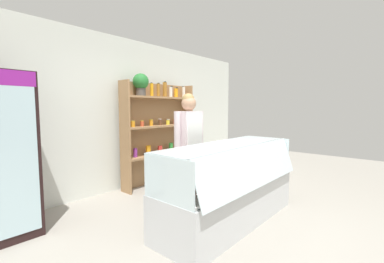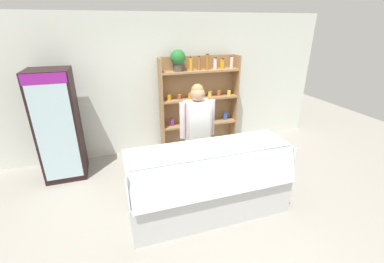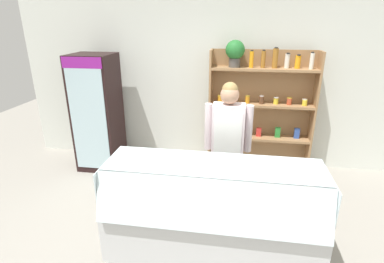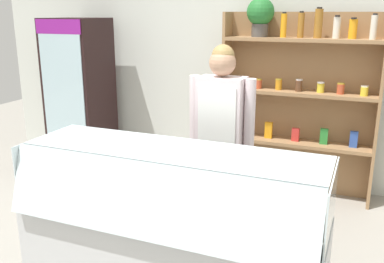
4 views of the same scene
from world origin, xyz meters
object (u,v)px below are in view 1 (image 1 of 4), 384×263
object	(u,v)px
drinks_fridge	(0,156)
shelving_unit	(156,123)
deli_display_case	(229,198)
shop_clerk	(189,140)

from	to	relation	value
drinks_fridge	shelving_unit	world-z (taller)	shelving_unit
shelving_unit	deli_display_case	distance (m)	2.23
drinks_fridge	shop_clerk	distance (m)	2.32
drinks_fridge	deli_display_case	distance (m)	2.71
shelving_unit	drinks_fridge	bearing A→B (deg)	-173.61
shelving_unit	shop_clerk	distance (m)	1.28
drinks_fridge	shop_clerk	xyz separation A→B (m)	(2.12, -0.92, 0.06)
shelving_unit	deli_display_case	xyz separation A→B (m)	(-0.51, -1.99, -0.86)
deli_display_case	shop_clerk	xyz separation A→B (m)	(0.11, 0.79, 0.68)
shelving_unit	shop_clerk	bearing A→B (deg)	-108.27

